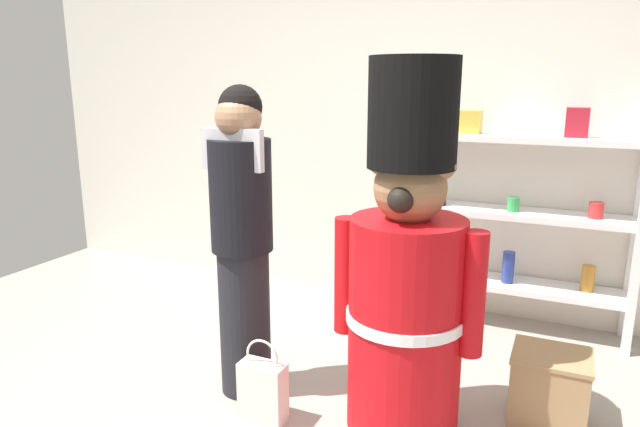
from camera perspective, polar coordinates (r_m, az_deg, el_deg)
The scene contains 6 objects.
back_wall at distance 4.10m, azimuth 9.44°, elevation 8.89°, with size 6.40×0.12×2.60m, color silver.
merchandise_shelf at distance 3.83m, azimuth 18.86°, elevation 0.55°, with size 1.48×0.35×1.60m.
teddy_bear_guard at distance 2.58m, azimuth 8.73°, elevation -6.58°, with size 0.70×0.54×1.70m.
person_shopper at distance 2.86m, azimuth -7.85°, elevation -2.20°, with size 0.32×0.31×1.59m.
shopping_bag at distance 2.85m, azimuth -5.78°, elevation -17.33°, with size 0.22×0.11×0.42m.
display_crate at distance 3.02m, azimuth 22.09°, elevation -15.95°, with size 0.36×0.31×0.35m.
Camera 1 is at (1.05, -1.75, 1.61)m, focal length 31.75 mm.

